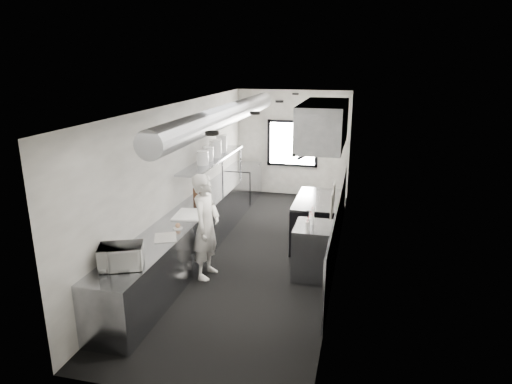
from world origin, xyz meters
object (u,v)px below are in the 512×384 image
Objects in this scene: exhaust_hood at (323,125)px; squeeze_bottle_b at (308,224)px; cutting_board at (189,215)px; plate_stack_d at (222,144)px; knife_block at (198,193)px; far_work_table at (243,183)px; squeeze_bottle_e at (312,213)px; microwave at (121,256)px; deli_tub_b at (125,251)px; squeeze_bottle_a at (307,227)px; plate_stack_b at (208,154)px; bottle_station at (314,251)px; plate_stack_a at (203,158)px; deli_tub_a at (115,259)px; squeeze_bottle_d at (311,218)px; line_cook at (206,226)px; range at (316,221)px; squeeze_bottle_c at (312,220)px; pass_shelf at (213,160)px; prep_counter at (191,234)px; plate_stack_c at (215,149)px; small_plate at (178,228)px.

exhaust_hood is 11.57× the size of squeeze_bottle_b.
plate_stack_d reaches higher than cutting_board.
far_work_table is at bearing 104.98° from knife_block.
microwave is at bearing -131.58° from squeeze_bottle_e.
deli_tub_b is 2.80m from squeeze_bottle_a.
squeeze_bottle_e is at bearing -25.75° from plate_stack_b.
bottle_station is 3.31× the size of plate_stack_a.
microwave reaches higher than squeeze_bottle_a.
squeeze_bottle_d reaches higher than deli_tub_a.
microwave is at bearing -89.28° from plate_stack_b.
line_cook is 8.11× the size of knife_block.
plate_stack_a is 2.48m from squeeze_bottle_e.
squeeze_bottle_b is (0.03, -1.60, 0.53)m from range.
squeeze_bottle_d is (2.35, -0.86, -0.03)m from knife_block.
far_work_table is 4.11× the size of plate_stack_b.
exhaust_hood is 1.96m from squeeze_bottle_c.
plate_stack_d is at bearing 67.50° from microwave.
cutting_board is 2.91× the size of knife_block.
plate_stack_a is at bearing -90.19° from pass_shelf.
squeeze_bottle_c is (1.70, 0.49, 0.08)m from line_cook.
deli_tub_a is (-0.15, -3.74, -0.59)m from pass_shelf.
prep_counter is 0.99m from knife_block.
range is 0.89× the size of line_cook.
prep_counter is at bearing 85.08° from deli_tub_a.
plate_stack_d is at bearing 134.90° from squeeze_bottle_c.
squeeze_bottle_c is (2.44, 2.08, 0.03)m from deli_tub_a.
pass_shelf is 0.64m from plate_stack_a.
microwave is 4.04m from plate_stack_c.
exhaust_hood is 2.12m from squeeze_bottle_b.
exhaust_hood is at bearing 27.11° from knife_block.
plate_stack_c reaches higher than squeeze_bottle_c.
prep_counter is 20.55× the size of plate_stack_b.
deli_tub_b is at bearing -127.28° from exhaust_hood.
deli_tub_a is 0.34× the size of plate_stack_d.
squeeze_bottle_a reaches higher than deli_tub_b.
plate_stack_a is 2.76m from squeeze_bottle_a.
exhaust_hood is 7.53× the size of plate_stack_b.
small_plate is at bearing -86.11° from plate_stack_c.
plate_stack_a is 0.73m from plate_stack_c.
squeeze_bottle_e is (0.00, 0.20, 0.01)m from squeeze_bottle_d.
plate_stack_d reaches higher than line_cook.
line_cook is 9.72× the size of squeeze_bottle_e.
bottle_station and far_work_table have the same top height.
small_plate is at bearing 76.37° from deli_tub_a.
line_cook is 12.70× the size of deli_tub_b.
pass_shelf reaches higher than range.
deli_tub_a is 3.03m from squeeze_bottle_b.
plate_stack_b is at bearing 87.93° from deli_tub_b.
knife_block is 0.59× the size of plate_stack_d.
plate_stack_b is at bearing -95.21° from plate_stack_c.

